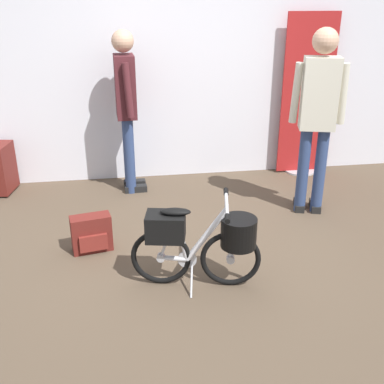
# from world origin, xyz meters

# --- Properties ---
(ground_plane) EXTENTS (7.39, 7.39, 0.00)m
(ground_plane) POSITION_xyz_m (0.00, 0.00, 0.00)
(ground_plane) COLOR brown
(back_wall) EXTENTS (7.39, 0.10, 3.03)m
(back_wall) POSITION_xyz_m (0.00, 2.08, 1.51)
(back_wall) COLOR silver
(back_wall) RESTS_ON ground_plane
(floor_banner_stand) EXTENTS (0.60, 0.36, 1.83)m
(floor_banner_stand) POSITION_xyz_m (1.56, 1.92, 0.83)
(floor_banner_stand) COLOR #B7B7BC
(floor_banner_stand) RESTS_ON ground_plane
(folding_bike_foreground) EXTENTS (0.95, 0.53, 0.69)m
(folding_bike_foreground) POSITION_xyz_m (-0.03, -0.26, 0.38)
(folding_bike_foreground) COLOR black
(folding_bike_foreground) RESTS_ON ground_plane
(visitor_near_wall) EXTENTS (0.52, 0.33, 1.75)m
(visitor_near_wall) POSITION_xyz_m (1.24, 0.84, 1.01)
(visitor_near_wall) COLOR navy
(visitor_near_wall) RESTS_ON ground_plane
(visitor_browsing) EXTENTS (0.29, 0.54, 1.69)m
(visitor_browsing) POSITION_xyz_m (-0.50, 1.66, 0.97)
(visitor_browsing) COLOR navy
(visitor_browsing) RESTS_ON ground_plane
(rolling_suitcase) EXTENTS (0.24, 0.39, 0.83)m
(rolling_suitcase) POSITION_xyz_m (-1.86, 1.79, 0.28)
(rolling_suitcase) COLOR maroon
(rolling_suitcase) RESTS_ON ground_plane
(backpack_on_floor) EXTENTS (0.35, 0.23, 0.32)m
(backpack_on_floor) POSITION_xyz_m (-0.86, 0.38, 0.16)
(backpack_on_floor) COLOR maroon
(backpack_on_floor) RESTS_ON ground_plane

